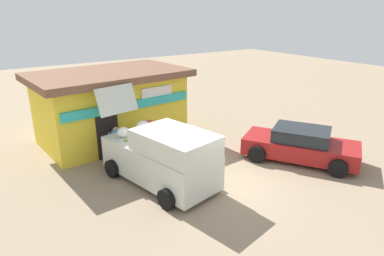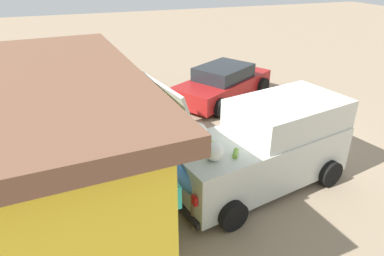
# 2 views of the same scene
# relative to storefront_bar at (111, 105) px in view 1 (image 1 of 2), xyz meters

# --- Properties ---
(ground_plane) EXTENTS (60.00, 60.00, 0.00)m
(ground_plane) POSITION_rel_storefront_bar_xyz_m (1.19, -6.12, -1.61)
(ground_plane) COLOR gray
(storefront_bar) EXTENTS (6.85, 4.62, 3.14)m
(storefront_bar) POSITION_rel_storefront_bar_xyz_m (0.00, 0.00, 0.00)
(storefront_bar) COLOR yellow
(storefront_bar) RESTS_ON ground_plane
(delivery_van) EXTENTS (2.84, 4.91, 3.00)m
(delivery_van) POSITION_rel_storefront_bar_xyz_m (-0.16, -4.90, -0.62)
(delivery_van) COLOR silver
(delivery_van) RESTS_ON ground_plane
(parked_sedan) EXTENTS (3.74, 4.60, 1.32)m
(parked_sedan) POSITION_rel_storefront_bar_xyz_m (5.26, -6.26, -0.98)
(parked_sedan) COLOR maroon
(parked_sedan) RESTS_ON ground_plane
(vendor_standing) EXTENTS (0.56, 0.40, 1.60)m
(vendor_standing) POSITION_rel_storefront_bar_xyz_m (0.42, -2.89, -0.70)
(vendor_standing) COLOR #4C4C51
(vendor_standing) RESTS_ON ground_plane
(customer_bending) EXTENTS (0.69, 0.78, 1.43)m
(customer_bending) POSITION_rel_storefront_bar_xyz_m (-0.92, -2.68, -0.73)
(customer_bending) COLOR #726047
(customer_bending) RESTS_ON ground_plane
(unloaded_banana_pile) EXTENTS (0.85, 0.88, 0.47)m
(unloaded_banana_pile) POSITION_rel_storefront_bar_xyz_m (-0.83, -1.68, -1.39)
(unloaded_banana_pile) COLOR silver
(unloaded_banana_pile) RESTS_ON ground_plane
(paint_bucket) EXTENTS (0.30, 0.30, 0.32)m
(paint_bucket) POSITION_rel_storefront_bar_xyz_m (1.69, -3.00, -1.45)
(paint_bucket) COLOR #BF3F33
(paint_bucket) RESTS_ON ground_plane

